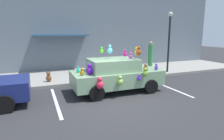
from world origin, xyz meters
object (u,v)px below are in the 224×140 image
at_px(teddy_bear_on_sidewalk, 49,77).
at_px(street_lamp_post, 169,36).
at_px(pedestrian_near_shopfront, 150,55).
at_px(plush_covered_car, 116,74).

distance_m(teddy_bear_on_sidewalk, street_lamp_post, 7.82).
height_order(teddy_bear_on_sidewalk, street_lamp_post, street_lamp_post).
xyz_separation_m(street_lamp_post, pedestrian_near_shopfront, (0.18, 2.32, -1.47)).
bearing_deg(teddy_bear_on_sidewalk, plush_covered_car, -40.53).
distance_m(teddy_bear_on_sidewalk, pedestrian_near_shopfront, 7.99).
bearing_deg(plush_covered_car, teddy_bear_on_sidewalk, 139.47).
xyz_separation_m(teddy_bear_on_sidewalk, pedestrian_near_shopfront, (7.70, 2.06, 0.64)).
distance_m(plush_covered_car, teddy_bear_on_sidewalk, 3.76).
distance_m(plush_covered_car, pedestrian_near_shopfront, 6.61).
height_order(plush_covered_car, street_lamp_post, street_lamp_post).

